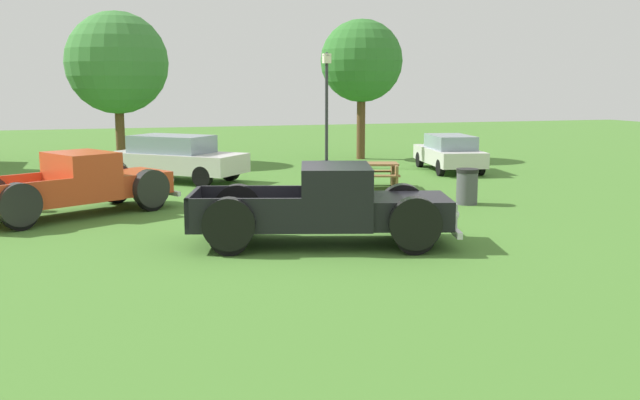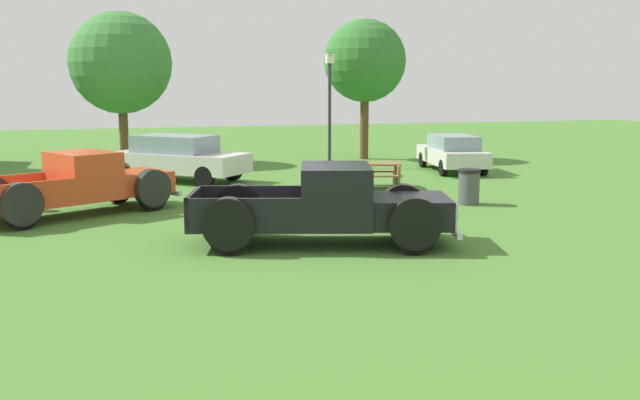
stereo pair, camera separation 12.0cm
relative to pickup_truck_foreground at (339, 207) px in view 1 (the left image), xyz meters
The scene contains 10 objects.
ground_plane 0.92m from the pickup_truck_foreground, 158.31° to the left, with size 80.00×80.00×0.00m, color #477A2D.
pickup_truck_foreground is the anchor object (origin of this frame).
pickup_truck_behind_left 7.05m from the pickup_truck_foreground, 133.91° to the left, with size 5.23×3.99×1.53m.
sedan_distant_a 10.64m from the pickup_truck_foreground, 101.61° to the left, with size 4.62×4.37×1.51m.
sedan_distant_b 12.84m from the pickup_truck_foreground, 52.77° to the left, with size 2.29×4.20×1.33m.
lamp_post_far 13.36m from the pickup_truck_foreground, 73.24° to the left, with size 0.36×0.36×4.37m.
picnic_table 7.86m from the pickup_truck_foreground, 64.53° to the left, with size 2.15×1.93×0.78m.
trash_can 5.97m from the pickup_truck_foreground, 36.22° to the left, with size 0.59×0.59×0.95m.
oak_tree_west 17.19m from the pickup_truck_foreground, 102.59° to the left, with size 4.03×4.03×6.02m.
oak_tree_center 16.81m from the pickup_truck_foreground, 67.93° to the left, with size 3.46×3.46×5.86m.
Camera 1 is at (-3.99, -13.33, 3.18)m, focal length 39.77 mm.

